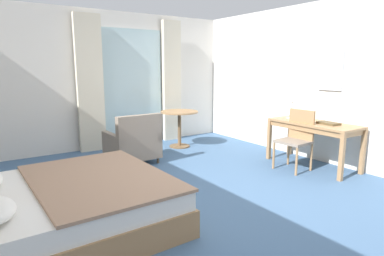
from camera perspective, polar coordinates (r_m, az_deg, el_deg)
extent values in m
cube|color=#426084|center=(4.18, 1.38, -12.85)|extent=(6.04, 7.13, 0.10)
cube|color=silver|center=(6.81, -15.13, 7.92)|extent=(5.64, 0.12, 2.68)
cube|color=silver|center=(5.89, 24.00, 7.01)|extent=(0.12, 6.73, 2.68)
cube|color=silver|center=(6.95, -10.31, 6.84)|extent=(1.34, 0.02, 2.35)
cube|color=beige|center=(6.54, -17.19, 7.25)|extent=(0.50, 0.10, 2.57)
cube|color=beige|center=(7.27, -3.52, 7.99)|extent=(0.42, 0.10, 2.57)
cube|color=#9E754C|center=(3.63, -20.34, -14.10)|extent=(1.96, 1.83, 0.28)
cube|color=white|center=(3.55, -20.58, -10.69)|extent=(1.90, 1.78, 0.19)
cube|color=#99755B|center=(3.59, -15.79, -8.27)|extent=(1.31, 1.80, 0.03)
cube|color=#9E754C|center=(5.66, 20.31, 0.76)|extent=(0.62, 1.44, 0.04)
cube|color=#9E754C|center=(5.67, 20.27, 0.18)|extent=(0.57, 1.37, 0.08)
cube|color=#9E754C|center=(5.60, 27.41, -3.70)|extent=(0.06, 0.06, 0.69)
cube|color=#9E754C|center=(6.35, 16.56, -1.35)|extent=(0.06, 0.06, 0.69)
cube|color=#9E754C|center=(5.14, 24.43, -4.65)|extent=(0.06, 0.06, 0.69)
cube|color=#9E754C|center=(5.95, 13.19, -1.97)|extent=(0.06, 0.06, 0.69)
cube|color=gray|center=(5.40, 17.07, -2.29)|extent=(0.45, 0.49, 0.04)
cube|color=#9E754C|center=(5.51, 18.38, 0.59)|extent=(0.06, 0.44, 0.47)
cylinder|color=#9E754C|center=(5.43, 13.93, -4.63)|extent=(0.04, 0.04, 0.43)
cylinder|color=#9E754C|center=(5.19, 17.60, -5.53)|extent=(0.04, 0.04, 0.43)
cylinder|color=#9E754C|center=(5.73, 16.32, -3.96)|extent=(0.04, 0.04, 0.43)
cylinder|color=#9E754C|center=(5.50, 19.90, -4.77)|extent=(0.04, 0.04, 0.43)
cylinder|color=#B7B2A8|center=(5.92, 16.75, 1.64)|extent=(0.16, 0.16, 0.02)
cylinder|color=#B7B2A8|center=(5.90, 16.83, 3.09)|extent=(0.02, 0.02, 0.29)
cone|color=#B7B2A8|center=(5.95, 17.13, 4.77)|extent=(0.17, 0.16, 0.13)
cube|color=brown|center=(5.54, 22.50, 0.76)|extent=(0.21, 0.34, 0.03)
cube|color=gray|center=(5.70, -10.29, -3.57)|extent=(0.80, 0.74, 0.27)
cube|color=gray|center=(5.36, -9.03, -0.32)|extent=(0.78, 0.15, 0.48)
cube|color=gray|center=(5.80, -7.37, -1.05)|extent=(0.13, 0.71, 0.16)
cube|color=gray|center=(5.52, -13.51, -1.87)|extent=(0.13, 0.71, 0.16)
cylinder|color=#4C3D2D|center=(6.14, -8.70, -4.27)|extent=(0.04, 0.04, 0.10)
cylinder|color=#4C3D2D|center=(5.88, -14.38, -5.16)|extent=(0.04, 0.04, 0.10)
cylinder|color=#4C3D2D|center=(5.64, -5.90, -5.55)|extent=(0.04, 0.04, 0.10)
cylinder|color=#4C3D2D|center=(5.36, -11.99, -6.61)|extent=(0.04, 0.04, 0.10)
cylinder|color=#9E754C|center=(6.62, -2.20, 2.80)|extent=(0.75, 0.75, 0.03)
cylinder|color=brown|center=(6.67, -2.18, -0.31)|extent=(0.07, 0.07, 0.70)
cylinder|color=brown|center=(6.75, -2.16, -3.13)|extent=(0.41, 0.41, 0.02)
cube|color=silver|center=(5.88, 22.85, 9.15)|extent=(0.02, 0.42, 0.64)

